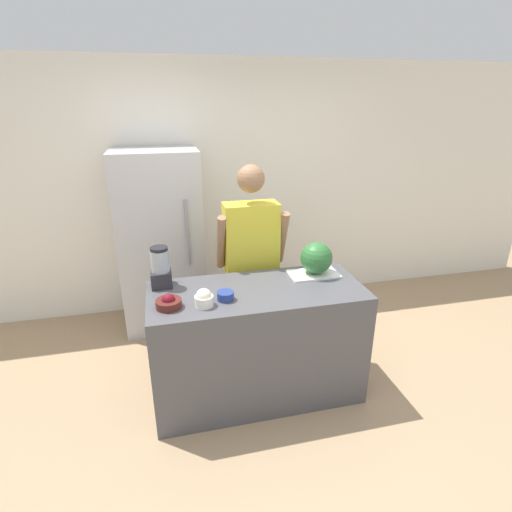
{
  "coord_description": "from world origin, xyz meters",
  "views": [
    {
      "loc": [
        -0.62,
        -2.21,
        2.21
      ],
      "look_at": [
        0.0,
        0.38,
        1.16
      ],
      "focal_mm": 28.0,
      "sensor_mm": 36.0,
      "label": 1
    }
  ],
  "objects_px": {
    "refrigerator": "(161,242)",
    "watermelon": "(316,258)",
    "bowl_cream": "(204,298)",
    "person": "(251,264)",
    "bowl_cherries": "(169,302)",
    "bowl_small_blue": "(225,296)",
    "blender": "(161,268)"
  },
  "relations": [
    {
      "from": "bowl_cherries",
      "to": "bowl_small_blue",
      "type": "bearing_deg",
      "value": 2.83
    },
    {
      "from": "person",
      "to": "bowl_cherries",
      "type": "relative_size",
      "value": 10.02
    },
    {
      "from": "bowl_small_blue",
      "to": "blender",
      "type": "xyz_separation_m",
      "value": [
        -0.42,
        0.32,
        0.11
      ]
    },
    {
      "from": "refrigerator",
      "to": "bowl_small_blue",
      "type": "xyz_separation_m",
      "value": [
        0.41,
        -1.4,
        0.05
      ]
    },
    {
      "from": "refrigerator",
      "to": "bowl_small_blue",
      "type": "distance_m",
      "value": 1.46
    },
    {
      "from": "person",
      "to": "watermelon",
      "type": "xyz_separation_m",
      "value": [
        0.44,
        -0.39,
        0.16
      ]
    },
    {
      "from": "watermelon",
      "to": "bowl_cherries",
      "type": "xyz_separation_m",
      "value": [
        -1.15,
        -0.28,
        -0.1
      ]
    },
    {
      "from": "watermelon",
      "to": "bowl_small_blue",
      "type": "height_order",
      "value": "watermelon"
    },
    {
      "from": "person",
      "to": "bowl_cherries",
      "type": "bearing_deg",
      "value": -137.06
    },
    {
      "from": "bowl_cherries",
      "to": "blender",
      "type": "height_order",
      "value": "blender"
    },
    {
      "from": "refrigerator",
      "to": "watermelon",
      "type": "xyz_separation_m",
      "value": [
        1.18,
        -1.14,
        0.16
      ]
    },
    {
      "from": "bowl_cream",
      "to": "bowl_cherries",
      "type": "bearing_deg",
      "value": 171.74
    },
    {
      "from": "refrigerator",
      "to": "bowl_cream",
      "type": "distance_m",
      "value": 1.48
    },
    {
      "from": "watermelon",
      "to": "blender",
      "type": "xyz_separation_m",
      "value": [
        -1.19,
        0.06,
        0.0
      ]
    },
    {
      "from": "refrigerator",
      "to": "blender",
      "type": "height_order",
      "value": "refrigerator"
    },
    {
      "from": "watermelon",
      "to": "blender",
      "type": "relative_size",
      "value": 0.81
    },
    {
      "from": "refrigerator",
      "to": "blender",
      "type": "bearing_deg",
      "value": -90.61
    },
    {
      "from": "refrigerator",
      "to": "bowl_cream",
      "type": "xyz_separation_m",
      "value": [
        0.26,
        -1.46,
        0.07
      ]
    },
    {
      "from": "bowl_small_blue",
      "to": "watermelon",
      "type": "bearing_deg",
      "value": 18.81
    },
    {
      "from": "person",
      "to": "watermelon",
      "type": "relative_size",
      "value": 6.9
    },
    {
      "from": "blender",
      "to": "bowl_small_blue",
      "type": "bearing_deg",
      "value": -37.45
    },
    {
      "from": "refrigerator",
      "to": "blender",
      "type": "xyz_separation_m",
      "value": [
        -0.01,
        -1.08,
        0.16
      ]
    },
    {
      "from": "watermelon",
      "to": "blender",
      "type": "height_order",
      "value": "blender"
    },
    {
      "from": "watermelon",
      "to": "blender",
      "type": "bearing_deg",
      "value": 176.93
    },
    {
      "from": "refrigerator",
      "to": "bowl_cherries",
      "type": "height_order",
      "value": "refrigerator"
    },
    {
      "from": "watermelon",
      "to": "bowl_cream",
      "type": "height_order",
      "value": "watermelon"
    },
    {
      "from": "bowl_small_blue",
      "to": "blender",
      "type": "distance_m",
      "value": 0.55
    },
    {
      "from": "bowl_small_blue",
      "to": "bowl_cherries",
      "type": "bearing_deg",
      "value": -177.17
    },
    {
      "from": "person",
      "to": "blender",
      "type": "relative_size",
      "value": 5.62
    },
    {
      "from": "refrigerator",
      "to": "person",
      "type": "height_order",
      "value": "refrigerator"
    },
    {
      "from": "person",
      "to": "bowl_small_blue",
      "type": "height_order",
      "value": "person"
    },
    {
      "from": "refrigerator",
      "to": "bowl_cream",
      "type": "bearing_deg",
      "value": -79.93
    }
  ]
}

